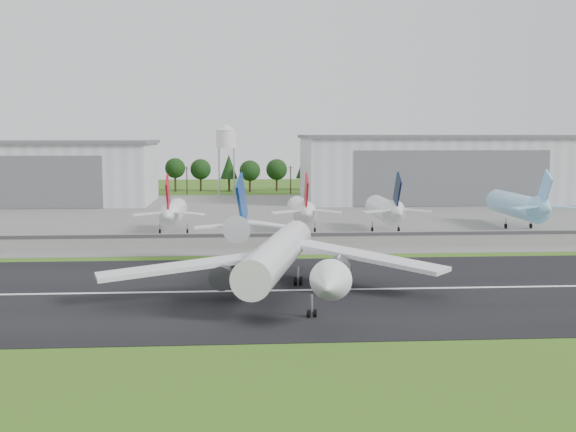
{
  "coord_description": "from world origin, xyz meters",
  "views": [
    {
      "loc": [
        -0.17,
        -106.61,
        25.96
      ],
      "look_at": [
        9.89,
        40.0,
        9.0
      ],
      "focal_mm": 45.0,
      "sensor_mm": 36.0,
      "label": 1
    }
  ],
  "objects": [
    {
      "name": "main_airliner",
      "position": [
        6.18,
        9.57,
        4.89
      ],
      "size": [
        55.92,
        58.82,
        18.17
      ],
      "rotation": [
        0.0,
        0.0,
        2.92
      ],
      "color": "white",
      "rests_on": "runway"
    },
    {
      "name": "ground",
      "position": [
        0.0,
        0.0,
        0.0
      ],
      "size": [
        600.0,
        600.0,
        0.0
      ],
      "primitive_type": "plane",
      "color": "#366217",
      "rests_on": "ground"
    },
    {
      "name": "treeline",
      "position": [
        0.0,
        215.0,
        0.0
      ],
      "size": [
        320.0,
        16.0,
        22.0
      ],
      "primitive_type": null,
      "color": "black",
      "rests_on": "ground"
    },
    {
      "name": "parked_jet_skyblue",
      "position": [
        75.66,
        81.61,
        6.46
      ],
      "size": [
        7.36,
        37.29,
        17.03
      ],
      "color": "#87C8E9",
      "rests_on": "ground"
    },
    {
      "name": "water_tower",
      "position": [
        -5.0,
        185.0,
        24.55
      ],
      "size": [
        8.4,
        8.4,
        29.4
      ],
      "color": "#99999E",
      "rests_on": "ground"
    },
    {
      "name": "apron",
      "position": [
        0.0,
        120.0,
        0.05
      ],
      "size": [
        320.0,
        150.0,
        0.1
      ],
      "primitive_type": "cube",
      "color": "slate",
      "rests_on": "ground"
    },
    {
      "name": "parked_jet_red_a",
      "position": [
        -16.9,
        76.51,
        5.91
      ],
      "size": [
        7.36,
        31.29,
        16.39
      ],
      "color": "white",
      "rests_on": "ground"
    },
    {
      "name": "blast_fence",
      "position": [
        0.0,
        54.99,
        1.81
      ],
      "size": [
        240.0,
        0.61,
        3.5
      ],
      "color": "gray",
      "rests_on": "ground"
    },
    {
      "name": "hangar_west",
      "position": [
        -80.0,
        164.92,
        11.63
      ],
      "size": [
        97.0,
        44.0,
        23.2
      ],
      "color": "silver",
      "rests_on": "ground"
    },
    {
      "name": "parked_jet_navy",
      "position": [
        38.06,
        76.56,
        6.16
      ],
      "size": [
        7.36,
        31.29,
        16.66
      ],
      "color": "white",
      "rests_on": "ground"
    },
    {
      "name": "runway",
      "position": [
        0.0,
        10.0,
        0.05
      ],
      "size": [
        320.0,
        60.0,
        0.1
      ],
      "primitive_type": "cube",
      "color": "black",
      "rests_on": "ground"
    },
    {
      "name": "utility_poles",
      "position": [
        0.0,
        200.0,
        0.0
      ],
      "size": [
        230.0,
        3.0,
        12.0
      ],
      "primitive_type": null,
      "color": "black",
      "rests_on": "ground"
    },
    {
      "name": "parked_jet_red_b",
      "position": [
        15.99,
        76.55,
        6.11
      ],
      "size": [
        7.36,
        31.29,
        16.61
      ],
      "color": "silver",
      "rests_on": "ground"
    },
    {
      "name": "runway_centerline",
      "position": [
        0.0,
        10.0,
        0.11
      ],
      "size": [
        220.0,
        1.0,
        0.02
      ],
      "primitive_type": "cube",
      "color": "white",
      "rests_on": "runway"
    },
    {
      "name": "hangar_east",
      "position": [
        75.0,
        164.92,
        12.63
      ],
      "size": [
        102.0,
        47.0,
        25.2
      ],
      "color": "silver",
      "rests_on": "ground"
    }
  ]
}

